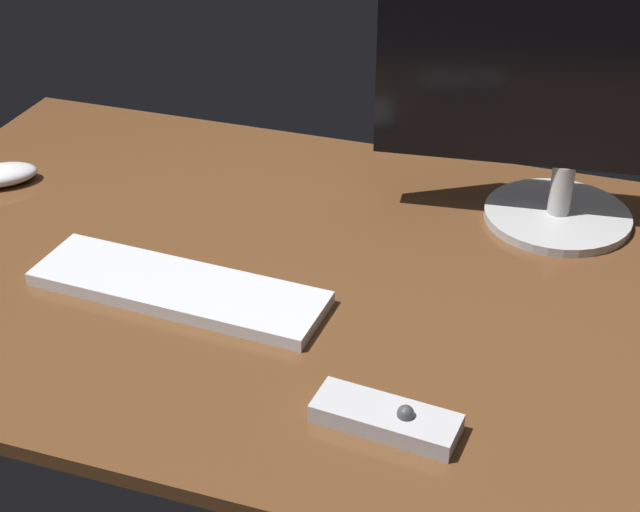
% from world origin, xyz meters
% --- Properties ---
extents(desk, '(1.40, 0.84, 0.02)m').
position_xyz_m(desk, '(0.00, 0.00, 0.01)').
color(desk, brown).
rests_on(desk, ground).
extents(monitor, '(0.56, 0.22, 0.43)m').
position_xyz_m(monitor, '(0.28, 0.26, 0.25)').
color(monitor, '#B7B7B7').
rests_on(monitor, desk).
extents(keyboard, '(0.40, 0.14, 0.02)m').
position_xyz_m(keyboard, '(-0.17, -0.10, 0.03)').
color(keyboard, silver).
rests_on(keyboard, desk).
extents(computer_mouse, '(0.12, 0.12, 0.03)m').
position_xyz_m(computer_mouse, '(-0.57, 0.09, 0.04)').
color(computer_mouse, silver).
rests_on(computer_mouse, desk).
extents(media_remote, '(0.17, 0.07, 0.04)m').
position_xyz_m(media_remote, '(0.16, -0.26, 0.03)').
color(media_remote, '#B7B7BC').
rests_on(media_remote, desk).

